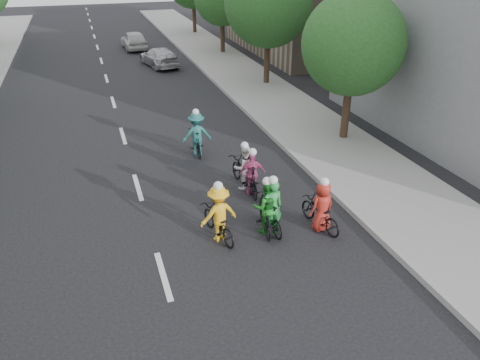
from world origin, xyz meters
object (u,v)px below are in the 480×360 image
cyclist_6 (252,176)px  cyclist_0 (244,171)px  cyclist_3 (321,211)px  cyclist_4 (271,213)px  cyclist_2 (265,210)px  follow_car_trail (134,40)px  cyclist_5 (197,137)px  cyclist_1 (218,218)px  follow_car_lead (159,57)px

cyclist_6 → cyclist_0: bearing=-68.5°
cyclist_3 → cyclist_4: bearing=-21.9°
cyclist_2 → cyclist_6: cyclist_2 is taller
cyclist_0 → follow_car_trail: size_ratio=0.49×
cyclist_0 → cyclist_6: 0.48m
cyclist_0 → follow_car_trail: bearing=-93.2°
cyclist_2 → cyclist_3: size_ratio=1.04×
cyclist_0 → cyclist_3: (1.29, -3.11, -0.03)m
cyclist_0 → cyclist_5: (-0.86, 3.17, 0.13)m
cyclist_1 → cyclist_5: size_ratio=0.99×
cyclist_1 → cyclist_2: cyclist_1 is taller
cyclist_1 → follow_car_lead: 21.06m
cyclist_0 → follow_car_trail: cyclist_0 is taller
cyclist_2 → cyclist_6: (0.39, 2.26, -0.05)m
cyclist_4 → follow_car_lead: cyclist_4 is taller
cyclist_3 → cyclist_6: cyclist_3 is taller
cyclist_0 → cyclist_2: cyclist_2 is taller
cyclist_2 → follow_car_trail: (-0.43, 27.24, 0.03)m
cyclist_6 → follow_car_lead: bearing=-82.8°
cyclist_2 → cyclist_4: bearing=152.8°
cyclist_0 → cyclist_5: 3.29m
cyclist_1 → follow_car_lead: cyclist_1 is taller
cyclist_4 → cyclist_6: 2.38m
cyclist_2 → follow_car_lead: cyclist_2 is taller
cyclist_3 → follow_car_lead: 21.42m
follow_car_lead → cyclist_3: bearing=81.5°
follow_car_lead → cyclist_6: bearing=78.3°
cyclist_0 → cyclist_2: (-0.27, -2.72, 0.06)m
cyclist_5 → cyclist_3: bearing=112.2°
cyclist_2 → cyclist_4: size_ratio=1.04×
cyclist_3 → follow_car_trail: (-1.99, 27.63, 0.12)m
cyclist_3 → cyclist_5: 6.64m
cyclist_2 → cyclist_0: bearing=-84.0°
cyclist_6 → follow_car_trail: (-0.82, 24.99, 0.08)m
cyclist_6 → follow_car_lead: 18.75m
cyclist_1 → cyclist_3: (2.94, -0.41, -0.09)m
cyclist_2 → cyclist_6: bearing=-88.0°
cyclist_4 → cyclist_5: (-0.72, 6.00, 0.11)m
cyclist_1 → cyclist_6: cyclist_1 is taller
cyclist_1 → cyclist_3: bearing=160.8°
cyclist_3 → follow_car_trail: cyclist_3 is taller
follow_car_trail → cyclist_6: bearing=89.0°
cyclist_5 → cyclist_6: cyclist_5 is taller
cyclist_6 → follow_car_lead: cyclist_6 is taller
cyclist_2 → cyclist_1: bearing=10.7°
cyclist_0 → cyclist_2: size_ratio=1.04×
cyclist_3 → follow_car_lead: cyclist_3 is taller
cyclist_1 → cyclist_6: size_ratio=1.04×
cyclist_0 → cyclist_6: (0.12, -0.46, 0.01)m
cyclist_3 → follow_car_lead: (-1.08, 21.39, 0.03)m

